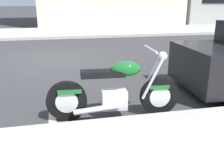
{
  "coord_description": "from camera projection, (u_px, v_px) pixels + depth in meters",
  "views": [
    {
      "loc": [
        0.12,
        -8.32,
        1.78
      ],
      "look_at": [
        0.97,
        -4.53,
        0.53
      ],
      "focal_mm": 40.71,
      "sensor_mm": 36.0,
      "label": 1
    }
  ],
  "objects": [
    {
      "name": "parked_motorcycle",
      "position": [
        116.0,
        92.0,
        4.02
      ],
      "size": [
        2.12,
        0.62,
        1.11
      ],
      "rotation": [
        0.0,
        0.0,
        -0.07
      ],
      "color": "black",
      "rests_on": "ground"
    },
    {
      "name": "ground_plane",
      "position": [
        52.0,
        60.0,
        8.25
      ],
      "size": [
        260.0,
        260.0,
        0.0
      ],
      "primitive_type": "plane",
      "color": "#333335"
    },
    {
      "name": "parking_stall_stripe",
      "position": [
        53.0,
        112.0,
        4.3
      ],
      "size": [
        0.12,
        2.2,
        0.01
      ],
      "primitive_type": "cube",
      "color": "silver",
      "rests_on": "ground"
    }
  ]
}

